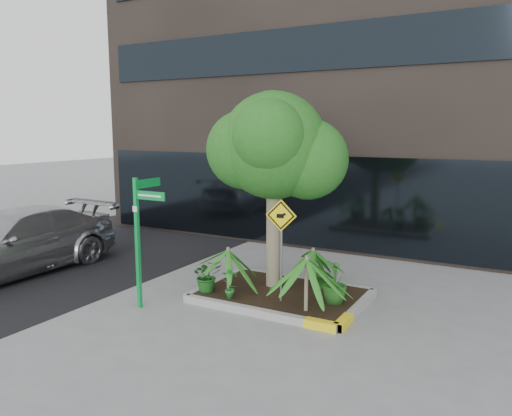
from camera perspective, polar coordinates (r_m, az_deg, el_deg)
The scene contains 15 objects.
ground at distance 10.23m, azimuth 1.17°, elevation -10.62°, with size 80.00×80.00×0.00m, color gray.
asphalt_road at distance 14.32m, azimuth -22.61°, elevation -5.54°, with size 7.00×80.00×0.01m, color black.
building at distance 17.95m, azimuth 16.59°, elevation 21.76°, with size 18.00×8.00×15.00m, color #2D2621.
planter at distance 10.33m, azimuth 3.05°, elevation -9.83°, with size 3.35×2.36×0.15m.
tree at distance 10.24m, azimuth 2.07°, elevation 7.14°, with size 2.83×2.51×4.25m.
palm_front at distance 9.08m, azimuth 5.81°, elevation -5.83°, with size 1.16×1.16×1.29m.
palm_left at distance 10.26m, azimuth -3.21°, elevation -4.82°, with size 1.00×1.00×1.12m.
palm_back at distance 10.74m, azimuth 6.54°, elevation -4.81°, with size 0.88×0.88×0.98m.
parked_car at distance 13.25m, azimuth -26.16°, elevation -3.55°, with size 2.14×5.26×1.53m, color #AAAAAE.
shrub_a at distance 10.31m, azimuth -5.60°, elevation -7.66°, with size 0.60×0.60×0.67m, color #175117.
shrub_b at distance 9.71m, azimuth 9.00°, elevation -8.28°, with size 0.47×0.47×0.83m, color #24621D.
shrub_c at distance 9.87m, azimuth -2.96°, elevation -8.57°, with size 0.32×0.32×0.61m, color #216A26.
shrub_d at distance 10.54m, azimuth 7.57°, elevation -7.26°, with size 0.38×0.38×0.69m, color #205F1B.
street_sign_post at distance 9.75m, azimuth -13.03°, elevation -2.26°, with size 0.75×0.74×2.54m.
cattle_sign at distance 9.45m, azimuth 2.89°, elevation -2.87°, with size 0.61×0.10×1.99m.
Camera 1 is at (4.48, -8.52, 3.44)m, focal length 35.00 mm.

